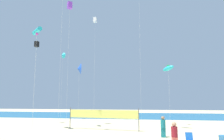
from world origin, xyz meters
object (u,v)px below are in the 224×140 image
(kite_black_box, at_px, (37,44))
(beachgoer_maroon_shirt, at_px, (174,135))
(kite_cyan_inflatable, at_px, (168,68))
(kite_cyan_delta, at_px, (63,55))
(beachgoer_teal_shirt, at_px, (163,126))
(kite_white_box, at_px, (95,20))
(kite_magenta_diamond, at_px, (62,1))
(kite_violet_box, at_px, (70,6))
(kite_cyan_tube, at_px, (37,31))
(folding_beach_chair, at_px, (190,139))
(kite_blue_delta, at_px, (79,69))
(volleyball_net, at_px, (103,115))

(kite_black_box, bearing_deg, beachgoer_maroon_shirt, -36.09)
(beachgoer_maroon_shirt, relative_size, kite_cyan_inflatable, 0.25)
(kite_cyan_inflatable, bearing_deg, kite_cyan_delta, 153.05)
(beachgoer_teal_shirt, distance_m, kite_white_box, 23.63)
(kite_magenta_diamond, bearing_deg, beachgoer_teal_shirt, -5.31)
(kite_cyan_inflatable, height_order, kite_violet_box, kite_violet_box)
(kite_white_box, relative_size, kite_cyan_tube, 1.52)
(kite_black_box, bearing_deg, folding_beach_chair, -30.28)
(kite_blue_delta, bearing_deg, beachgoer_maroon_shirt, -45.69)
(beachgoer_maroon_shirt, xyz_separation_m, kite_violet_box, (-12.06, 11.27, 15.27))
(kite_white_box, xyz_separation_m, kite_cyan_delta, (-5.81, 0.18, -5.97))
(volleyball_net, bearing_deg, folding_beach_chair, -40.30)
(kite_cyan_tube, bearing_deg, beachgoer_maroon_shirt, -26.16)
(beachgoer_maroon_shirt, xyz_separation_m, folding_beach_chair, (1.26, 1.82, -0.51))
(folding_beach_chair, bearing_deg, kite_white_box, 108.13)
(beachgoer_teal_shirt, xyz_separation_m, folding_beach_chair, (1.66, -3.03, -0.52))
(kite_magenta_diamond, xyz_separation_m, kite_black_box, (-6.84, 7.03, -2.72))
(kite_cyan_delta, xyz_separation_m, kite_cyan_inflatable, (17.03, -8.65, -4.06))
(beachgoer_maroon_shirt, bearing_deg, kite_violet_box, 39.39)
(beachgoer_maroon_shirt, bearing_deg, kite_blue_delta, 36.77)
(beachgoer_maroon_shirt, height_order, kite_cyan_tube, kite_cyan_tube)
(beachgoer_maroon_shirt, distance_m, kite_cyan_tube, 19.00)
(beachgoer_teal_shirt, distance_m, volleyball_net, 7.36)
(volleyball_net, xyz_separation_m, kite_cyan_inflatable, (7.51, 1.96, 5.37))
(kite_violet_box, height_order, kite_cyan_tube, kite_violet_box)
(volleyball_net, relative_size, kite_black_box, 0.69)
(kite_white_box, xyz_separation_m, kite_cyan_tube, (-3.91, -11.97, -5.75))
(beachgoer_teal_shirt, xyz_separation_m, kite_magenta_diamond, (-10.39, 0.96, 13.14))
(folding_beach_chair, height_order, kite_cyan_delta, kite_cyan_delta)
(kite_black_box, bearing_deg, kite_blue_delta, -17.88)
(kite_cyan_tube, distance_m, kite_black_box, 6.69)
(folding_beach_chair, xyz_separation_m, kite_magenta_diamond, (-12.04, 4.00, 13.66))
(kite_magenta_diamond, bearing_deg, kite_black_box, 134.22)
(beachgoer_teal_shirt, bearing_deg, kite_cyan_tube, -5.18)
(volleyball_net, relative_size, kite_cyan_delta, 0.70)
(kite_white_box, distance_m, kite_magenta_diamond, 13.51)
(kite_white_box, bearing_deg, kite_cyan_delta, 178.22)
(beachgoer_maroon_shirt, relative_size, kite_blue_delta, 0.23)
(beachgoer_maroon_shirt, height_order, kite_cyan_inflatable, kite_cyan_inflatable)
(beachgoer_maroon_shirt, xyz_separation_m, kite_blue_delta, (-10.21, 10.45, 6.26))
(beachgoer_teal_shirt, xyz_separation_m, kite_blue_delta, (-9.81, 5.60, 6.25))
(kite_white_box, bearing_deg, folding_beach_chair, -55.81)
(kite_cyan_tube, bearing_deg, kite_violet_box, 61.95)
(volleyball_net, distance_m, kite_cyan_inflatable, 9.44)
(kite_cyan_tube, relative_size, kite_blue_delta, 1.46)
(kite_white_box, relative_size, kite_black_box, 1.48)
(volleyball_net, distance_m, kite_black_box, 15.25)
(kite_cyan_delta, bearing_deg, beachgoer_teal_shirt, -42.16)
(kite_cyan_tube, xyz_separation_m, kite_magenta_diamond, (3.54, -1.22, 2.83))
(beachgoer_maroon_shirt, distance_m, kite_magenta_diamond, 17.97)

